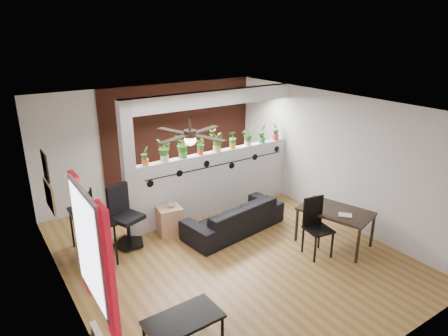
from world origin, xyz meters
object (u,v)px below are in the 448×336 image
potted_plant_4 (217,140)px  potted_plant_7 (262,133)px  sofa (234,217)px  office_chair (125,220)px  potted_plant_5 (233,139)px  cup (171,205)px  computer_desk (91,219)px  ceiling_fan (190,136)px  potted_plant_3 (200,145)px  potted_plant_1 (164,150)px  potted_plant_0 (145,155)px  potted_plant_8 (276,131)px  potted_plant_2 (183,146)px  dining_table (335,214)px  potted_plant_6 (248,136)px  folding_chair (315,221)px  coffee_table (183,321)px  cube_shelf (170,220)px

potted_plant_4 → potted_plant_7: bearing=0.0°
sofa → office_chair: office_chair is taller
sofa → office_chair: size_ratio=1.74×
potted_plant_5 → cup: (-1.65, -0.34, -0.96)m
potted_plant_7 → computer_desk: bearing=-175.1°
ceiling_fan → potted_plant_4: bearing=48.4°
potted_plant_3 → potted_plant_4: bearing=0.0°
potted_plant_1 → potted_plant_7: bearing=0.0°
potted_plant_0 → potted_plant_8: potted_plant_8 is taller
potted_plant_2 → sofa: size_ratio=0.23×
potted_plant_1 → sofa: (0.97, -0.94, -1.30)m
potted_plant_8 → dining_table: size_ratio=0.28×
potted_plant_6 → cup: potted_plant_6 is taller
dining_table → potted_plant_5: bearing=104.8°
potted_plant_2 → computer_desk: bearing=-170.2°
ceiling_fan → folding_chair: size_ratio=1.15×
potted_plant_7 → coffee_table: 4.92m
potted_plant_4 → sofa: bearing=-103.1°
potted_plant_5 → cube_shelf: (-1.70, -0.34, -1.28)m
potted_plant_6 → cube_shelf: 2.48m
computer_desk → folding_chair: (3.26, -2.04, -0.09)m
potted_plant_1 → cube_shelf: potted_plant_1 is taller
potted_plant_0 → dining_table: size_ratio=0.26×
ceiling_fan → cup: (0.35, 1.46, -1.73)m
office_chair → potted_plant_2: bearing=12.1°
potted_plant_5 → coffee_table: (-2.86, -3.08, -1.16)m
potted_plant_3 → computer_desk: size_ratio=0.34×
potted_plant_5 → potted_plant_6: 0.40m
potted_plant_7 → cup: size_ratio=3.23×
potted_plant_6 → potted_plant_8: bearing=-0.0°
dining_table → coffee_table: 3.56m
potted_plant_0 → cube_shelf: bearing=-50.7°
dining_table → potted_plant_8: bearing=76.6°
potted_plant_8 → folding_chair: potted_plant_8 is taller
potted_plant_5 → potted_plant_6: bearing=-0.0°
potted_plant_2 → office_chair: bearing=-167.9°
potted_plant_0 → cube_shelf: potted_plant_0 is taller
cube_shelf → coffee_table: bearing=-104.6°
potted_plant_3 → potted_plant_8: potted_plant_8 is taller
potted_plant_0 → potted_plant_5: potted_plant_5 is taller
potted_plant_5 → potted_plant_7: (0.79, 0.00, 0.02)m
potted_plant_6 → potted_plant_8: 0.79m
computer_desk → folding_chair: folding_chair is taller
cube_shelf → computer_desk: 1.52m
folding_chair → computer_desk: bearing=148.0°
ceiling_fan → potted_plant_1: ceiling_fan is taller
potted_plant_3 → office_chair: potted_plant_3 is taller
potted_plant_3 → office_chair: bearing=-170.5°
computer_desk → office_chair: bearing=4.3°
computer_desk → potted_plant_6: bearing=5.5°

